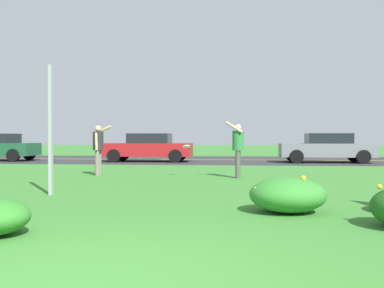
# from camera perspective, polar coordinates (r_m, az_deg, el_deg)

# --- Properties ---
(ground_plane) EXTENTS (120.00, 120.00, 0.00)m
(ground_plane) POSITION_cam_1_polar(r_m,az_deg,el_deg) (14.32, 0.42, -4.13)
(ground_plane) COLOR #387A2D
(highway_strip) EXTENTS (120.00, 9.80, 0.01)m
(highway_strip) POSITION_cam_1_polar(r_m,az_deg,el_deg) (24.93, 2.77, -2.02)
(highway_strip) COLOR #2D2D30
(highway_strip) RESTS_ON ground
(highway_center_stripe) EXTENTS (120.00, 0.16, 0.00)m
(highway_center_stripe) POSITION_cam_1_polar(r_m,az_deg,el_deg) (24.93, 2.77, -2.01)
(highway_center_stripe) COLOR yellow
(highway_center_stripe) RESTS_ON ground
(daylily_clump_front_left) EXTENTS (1.25, 1.15, 0.62)m
(daylily_clump_front_left) POSITION_cam_1_polar(r_m,az_deg,el_deg) (7.55, 12.09, -6.35)
(daylily_clump_front_left) COLOR #337F2D
(daylily_clump_front_left) RESTS_ON ground
(sign_post_near_path) EXTENTS (0.07, 0.10, 2.79)m
(sign_post_near_path) POSITION_cam_1_polar(r_m,az_deg,el_deg) (10.06, -17.57, 1.70)
(sign_post_near_path) COLOR #93969B
(sign_post_near_path) RESTS_ON ground
(person_thrower_dark_shirt) EXTENTS (0.57, 0.51, 1.65)m
(person_thrower_dark_shirt) POSITION_cam_1_polar(r_m,az_deg,el_deg) (14.90, -11.85, -0.18)
(person_thrower_dark_shirt) COLOR #232328
(person_thrower_dark_shirt) RESTS_ON ground
(person_catcher_green_shirt) EXTENTS (0.55, 0.51, 1.73)m
(person_catcher_green_shirt) POSITION_cam_1_polar(r_m,az_deg,el_deg) (13.70, 5.86, -0.20)
(person_catcher_green_shirt) COLOR #287038
(person_catcher_green_shirt) RESTS_ON ground
(frisbee_pale_blue) EXTENTS (0.25, 0.24, 0.13)m
(frisbee_pale_blue) POSITION_cam_1_polar(r_m,az_deg,el_deg) (14.01, -0.73, -0.32)
(frisbee_pale_blue) COLOR #ADD6E5
(car_gray_center_left) EXTENTS (4.50, 2.00, 1.45)m
(car_gray_center_left) POSITION_cam_1_polar(r_m,az_deg,el_deg) (23.08, 16.78, -0.45)
(car_gray_center_left) COLOR slate
(car_gray_center_left) RESTS_ON ground
(car_red_center_right) EXTENTS (4.50, 2.00, 1.45)m
(car_red_center_right) POSITION_cam_1_polar(r_m,az_deg,el_deg) (23.13, -5.58, -0.42)
(car_red_center_right) COLOR maroon
(car_red_center_right) RESTS_ON ground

